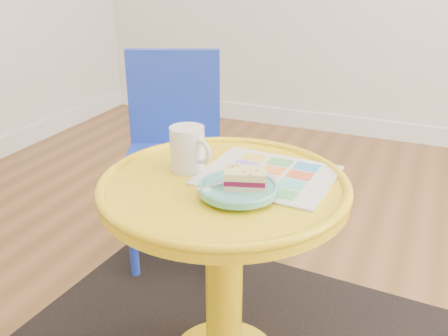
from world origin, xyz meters
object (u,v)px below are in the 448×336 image
at_px(chair, 173,144).
at_px(mug, 188,148).
at_px(side_table, 224,240).
at_px(plate, 238,189).
at_px(newspaper, 268,175).

xyz_separation_m(chair, mug, (0.31, -0.47, 0.20)).
height_order(chair, mug, chair).
relative_size(side_table, plate, 3.37).
distance_m(side_table, plate, 0.20).
distance_m(chair, plate, 0.76).
relative_size(chair, plate, 4.28).
distance_m(chair, newspaper, 0.68).
height_order(mug, plate, mug).
bearing_deg(newspaper, side_table, -133.78).
height_order(side_table, mug, mug).
bearing_deg(mug, side_table, 1.38).
distance_m(chair, mug, 0.60).
xyz_separation_m(side_table, newspaper, (0.09, 0.08, 0.17)).
relative_size(side_table, chair, 0.79).
bearing_deg(chair, newspaper, -63.07).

